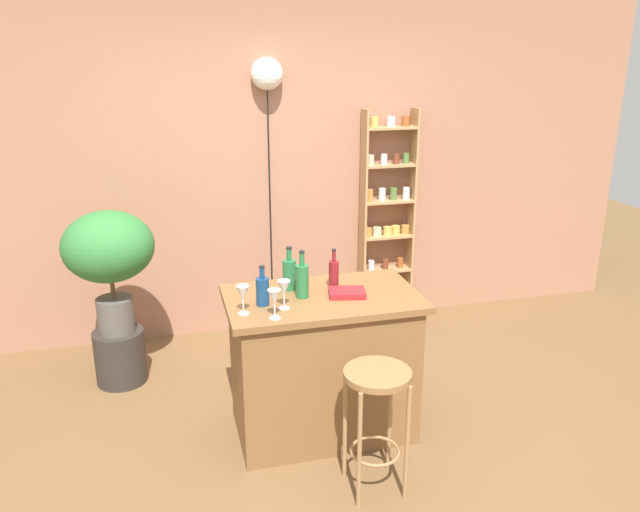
% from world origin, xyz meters
% --- Properties ---
extents(ground, '(12.00, 12.00, 0.00)m').
position_xyz_m(ground, '(0.00, 0.00, 0.00)').
color(ground, brown).
extents(back_wall, '(6.40, 0.10, 2.80)m').
position_xyz_m(back_wall, '(0.00, 1.95, 1.40)').
color(back_wall, '#9E6B51').
rests_on(back_wall, ground).
extents(kitchen_counter, '(1.14, 0.68, 0.89)m').
position_xyz_m(kitchen_counter, '(0.00, 0.30, 0.45)').
color(kitchen_counter, brown).
rests_on(kitchen_counter, ground).
extents(bar_stool, '(0.35, 0.35, 0.70)m').
position_xyz_m(bar_stool, '(0.13, -0.31, 0.53)').
color(bar_stool, '#997047').
rests_on(bar_stool, ground).
extents(spice_shelf, '(0.45, 0.16, 1.81)m').
position_xyz_m(spice_shelf, '(0.96, 1.80, 0.88)').
color(spice_shelf, '#A87F51').
rests_on(spice_shelf, ground).
extents(plant_stool, '(0.35, 0.35, 0.39)m').
position_xyz_m(plant_stool, '(-1.24, 1.23, 0.19)').
color(plant_stool, '#2D2823').
rests_on(plant_stool, ground).
extents(potted_plant, '(0.61, 0.55, 0.86)m').
position_xyz_m(potted_plant, '(-1.24, 1.23, 0.97)').
color(potted_plant, '#514C47').
rests_on(potted_plant, plant_stool).
extents(bottle_wine_red, '(0.08, 0.08, 0.28)m').
position_xyz_m(bottle_wine_red, '(-0.12, 0.31, 1.00)').
color(bottle_wine_red, '#236638').
rests_on(bottle_wine_red, kitchen_counter).
extents(bottle_sauce_amber, '(0.08, 0.08, 0.27)m').
position_xyz_m(bottle_sauce_amber, '(-0.16, 0.45, 0.99)').
color(bottle_sauce_amber, '#236638').
rests_on(bottle_sauce_amber, kitchen_counter).
extents(bottle_olive_oil, '(0.07, 0.07, 0.23)m').
position_xyz_m(bottle_olive_oil, '(-0.36, 0.25, 0.98)').
color(bottle_olive_oil, navy).
rests_on(bottle_olive_oil, kitchen_counter).
extents(bottle_vinegar, '(0.06, 0.06, 0.25)m').
position_xyz_m(bottle_vinegar, '(0.10, 0.40, 0.99)').
color(bottle_vinegar, maroon).
rests_on(bottle_vinegar, kitchen_counter).
extents(wine_glass_left, '(0.07, 0.07, 0.16)m').
position_xyz_m(wine_glass_left, '(-0.33, 0.05, 1.01)').
color(wine_glass_left, silver).
rests_on(wine_glass_left, kitchen_counter).
extents(wine_glass_center, '(0.07, 0.07, 0.16)m').
position_xyz_m(wine_glass_center, '(-0.25, 0.17, 1.01)').
color(wine_glass_center, silver).
rests_on(wine_glass_center, kitchen_counter).
extents(wine_glass_right, '(0.07, 0.07, 0.16)m').
position_xyz_m(wine_glass_right, '(-0.48, 0.15, 1.01)').
color(wine_glass_right, silver).
rests_on(wine_glass_right, kitchen_counter).
extents(cookbook, '(0.24, 0.19, 0.03)m').
position_xyz_m(cookbook, '(0.14, 0.26, 0.91)').
color(cookbook, maroon).
rests_on(cookbook, kitchen_counter).
extents(pendant_globe_light, '(0.24, 0.24, 2.21)m').
position_xyz_m(pendant_globe_light, '(-0.03, 1.84, 2.06)').
color(pendant_globe_light, black).
rests_on(pendant_globe_light, ground).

